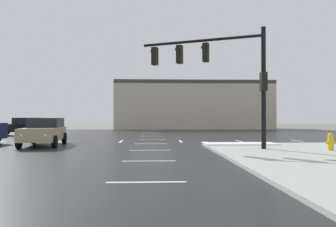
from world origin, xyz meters
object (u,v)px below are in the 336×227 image
object	(u,v)px
traffic_signal_mast	(220,66)
fire_hydrant	(331,142)
sedan_tan	(44,131)
sedan_black	(23,126)

from	to	relation	value
traffic_signal_mast	fire_hydrant	world-z (taller)	traffic_signal_mast
sedan_tan	fire_hydrant	bearing A→B (deg)	66.38
fire_hydrant	sedan_tan	bearing A→B (deg)	162.04
sedan_tan	sedan_black	size ratio (longest dim) A/B	1.00
fire_hydrant	sedan_black	world-z (taller)	sedan_black
traffic_signal_mast	sedan_tan	world-z (taller)	traffic_signal_mast
sedan_black	fire_hydrant	bearing A→B (deg)	135.63
fire_hydrant	sedan_tan	size ratio (longest dim) A/B	0.17
traffic_signal_mast	sedan_tan	bearing A→B (deg)	6.79
fire_hydrant	sedan_black	bearing A→B (deg)	141.82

